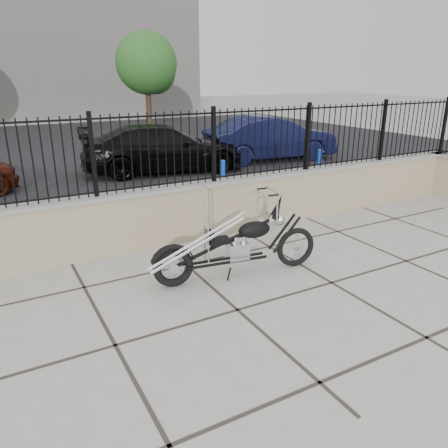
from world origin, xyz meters
name	(u,v)px	position (x,y,z in m)	size (l,w,h in m)	color
ground_plane	(237,310)	(0.00, 0.00, 0.00)	(90.00, 90.00, 0.00)	#99968E
parking_lot	(60,153)	(0.00, 12.50, 0.00)	(30.00, 30.00, 0.00)	black
retaining_wall	(161,216)	(0.00, 2.50, 0.48)	(14.00, 0.36, 0.96)	gray
iron_fence	(157,151)	(0.00, 2.50, 1.56)	(14.00, 0.08, 1.20)	black
background_building	(11,50)	(0.00, 26.50, 4.00)	(22.00, 6.00, 8.00)	beige
chopper_motorcycle	(235,230)	(0.44, 0.83, 0.69)	(2.30, 0.40, 1.38)	black
car_black	(163,149)	(2.14, 7.77, 0.67)	(1.87, 4.61, 1.34)	black
car_blue	(270,138)	(5.83, 7.76, 0.71)	(1.50, 4.29, 1.41)	#0E1134
bollard_b	(223,180)	(2.19, 4.34, 0.45)	(0.11, 0.11, 0.90)	blue
bollard_c	(319,167)	(5.09, 4.49, 0.44)	(0.11, 0.11, 0.88)	#0B41B2
tree_right	(146,60)	(4.68, 16.00, 3.25)	(2.75, 2.75, 4.64)	#382619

